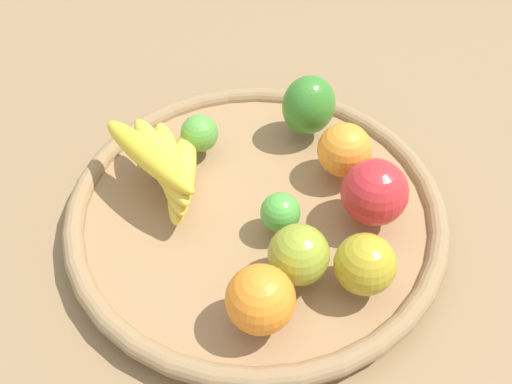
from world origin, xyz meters
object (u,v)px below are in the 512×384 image
object	(u,v)px
apple_0	(299,255)
orange_0	(260,299)
apple_2	(365,264)
orange_1	(345,150)
banana_bunch	(166,164)
bell_pepper	(309,105)
lime_1	(280,212)
lime_0	(200,133)
apple_1	(374,192)

from	to	relation	value
apple_0	orange_0	bearing A→B (deg)	43.27
apple_2	orange_1	bearing A→B (deg)	-99.40
apple_0	banana_bunch	bearing A→B (deg)	-51.39
bell_pepper	lime_1	bearing A→B (deg)	-135.43
lime_0	apple_2	xyz separation A→B (m)	(-0.14, 0.25, 0.01)
apple_2	orange_0	bearing A→B (deg)	11.08
apple_0	lime_1	bearing A→B (deg)	-86.46
apple_1	orange_0	xyz separation A→B (m)	(0.16, 0.11, -0.00)
orange_0	bell_pepper	xyz separation A→B (m)	(-0.12, -0.28, 0.01)
lime_1	banana_bunch	xyz separation A→B (m)	(0.12, -0.09, 0.01)
banana_bunch	lime_0	xyz separation A→B (m)	(-0.05, -0.06, -0.01)
orange_1	bell_pepper	bearing A→B (deg)	-73.30
apple_1	bell_pepper	distance (m)	0.17
orange_0	banana_bunch	bearing A→B (deg)	-69.97
apple_1	orange_0	distance (m)	0.19
banana_bunch	bell_pepper	size ratio (longest dim) A/B	2.00
lime_0	orange_0	size ratio (longest dim) A/B	0.69
apple_0	lime_1	world-z (taller)	apple_0
lime_1	apple_2	size ratio (longest dim) A/B	0.70
orange_1	lime_1	world-z (taller)	orange_1
lime_1	bell_pepper	bearing A→B (deg)	-114.67
apple_1	bell_pepper	size ratio (longest dim) A/B	0.94
apple_0	orange_0	distance (m)	0.07
orange_1	apple_1	world-z (taller)	apple_1
orange_0	apple_2	bearing A→B (deg)	-168.92
orange_1	banana_bunch	distance (m)	0.22
banana_bunch	lime_0	bearing A→B (deg)	-127.58
apple_1	banana_bunch	xyz separation A→B (m)	(0.23, -0.09, -0.00)
apple_0	lime_0	distance (m)	0.23
orange_1	banana_bunch	xyz separation A→B (m)	(0.22, -0.01, 0.00)
orange_1	apple_0	size ratio (longest dim) A/B	1.02
apple_0	lime_1	size ratio (longest dim) A/B	1.42
lime_1	bell_pepper	size ratio (longest dim) A/B	0.56
apple_1	apple_2	world-z (taller)	apple_1
apple_1	lime_1	distance (m)	0.11
lime_1	apple_2	world-z (taller)	apple_2
apple_1	lime_0	world-z (taller)	apple_1
apple_0	orange_0	world-z (taller)	orange_0
apple_2	apple_1	bearing A→B (deg)	-113.64
banana_bunch	apple_0	bearing A→B (deg)	128.61
lime_0	apple_1	bearing A→B (deg)	139.84
apple_1	apple_0	bearing A→B (deg)	31.92
apple_0	lime_0	world-z (taller)	apple_0
orange_0	bell_pepper	size ratio (longest dim) A/B	0.86
apple_1	apple_2	size ratio (longest dim) A/B	1.18
banana_bunch	orange_1	bearing A→B (deg)	176.55
orange_1	orange_0	xyz separation A→B (m)	(0.15, 0.19, 0.00)
orange_1	bell_pepper	distance (m)	0.09
apple_0	apple_1	bearing A→B (deg)	-148.08
lime_1	bell_pepper	world-z (taller)	bell_pepper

